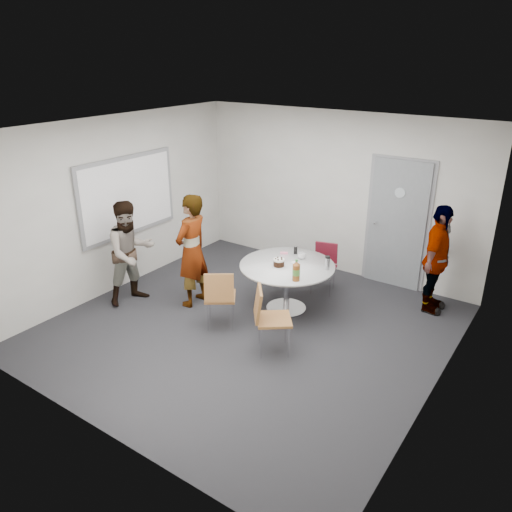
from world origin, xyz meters
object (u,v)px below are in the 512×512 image
Objects in this scene: chair_near_left at (220,294)px; person_right at (436,260)px; chair_far at (325,263)px; person_left at (131,253)px; chair_near_right at (267,314)px; whiteboard at (128,196)px; table at (288,271)px; person_main at (192,251)px; door at (397,225)px.

person_right is at bearing 9.24° from chair_near_left.
person_left is (-2.21, -1.98, 0.32)m from chair_far.
chair_near_right is 0.56× the size of person_left.
chair_near_left is 0.54× the size of person_right.
whiteboard reaches higher than chair_far.
whiteboard reaches higher than chair_near_left.
chair_near_right is at bearing -10.22° from whiteboard.
person_right is at bearing 21.90° from whiteboard.
person_right reaches higher than table.
chair_near_right is at bearing 81.48° from chair_far.
chair_near_right is at bearing 71.05° from person_main.
door is at bearing 32.66° from whiteboard.
table is 1.14m from chair_near_right.
chair_far is 0.49× the size of person_left.
person_left is at bearing -137.19° from door.
chair_near_left is at bearing 132.40° from person_right.
whiteboard is 2.36m from chair_near_left.
chair_far is (2.74, 1.46, -0.98)m from whiteboard.
person_right is at bearing 118.21° from person_main.
door is 3.24m from person_main.
door is 1.12× the size of whiteboard.
chair_near_left is at bearing -135.58° from chair_near_right.
door is at bearing -32.51° from person_left.
chair_far is 0.48× the size of person_right.
person_left reaches higher than chair_far.
person_right is (3.02, 1.81, -0.05)m from person_main.
person_main is at bearing 32.28° from chair_far.
person_right reaches higher than chair_far.
person_main is 3.52m from person_right.
door is 0.98m from person_right.
chair_near_right is (0.36, -1.09, -0.08)m from table.
person_right is at bearing 110.70° from chair_near_right.
table is 0.81× the size of person_main.
table is 1.09m from chair_near_left.
chair_near_left is at bearing 57.06° from chair_far.
whiteboard is at bearing 60.65° from person_left.
table is 1.55× the size of chair_near_right.
person_main is (-1.28, -0.61, 0.23)m from table.
door is 2.92m from chair_near_right.
table is at bearing 11.88° from whiteboard.
chair_near_left is 0.98× the size of chair_near_right.
whiteboard reaches higher than chair_near_right.
person_left is at bearing 148.22° from chair_near_left.
person_main is at bearing -133.48° from door.
person_main is 1.06× the size of person_right.
chair_far is (-0.23, 1.99, -0.07)m from chair_near_right.
door reaches higher than chair_near_right.
chair_near_right is (-0.59, -2.82, -0.49)m from door.
whiteboard is 1.47m from person_main.
person_main is (-2.22, -2.34, -0.18)m from door.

